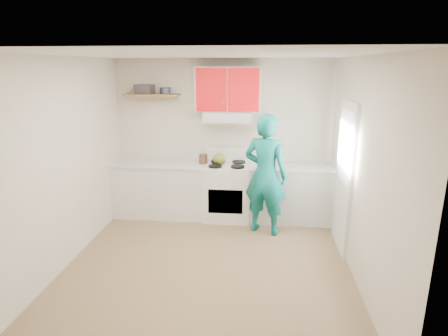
# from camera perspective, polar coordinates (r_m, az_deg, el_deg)

# --- Properties ---
(floor) EXTENTS (3.80, 3.80, 0.00)m
(floor) POSITION_cam_1_polar(r_m,az_deg,el_deg) (4.95, -2.44, -14.62)
(floor) COLOR brown
(floor) RESTS_ON ground
(ceiling) EXTENTS (3.60, 3.80, 0.04)m
(ceiling) POSITION_cam_1_polar(r_m,az_deg,el_deg) (4.29, -2.86, 17.02)
(ceiling) COLOR white
(ceiling) RESTS_ON floor
(back_wall) EXTENTS (3.60, 0.04, 2.60)m
(back_wall) POSITION_cam_1_polar(r_m,az_deg,el_deg) (6.28, -0.13, 4.63)
(back_wall) COLOR beige
(back_wall) RESTS_ON floor
(front_wall) EXTENTS (3.60, 0.04, 2.60)m
(front_wall) POSITION_cam_1_polar(r_m,az_deg,el_deg) (2.70, -8.57, -10.72)
(front_wall) COLOR beige
(front_wall) RESTS_ON floor
(left_wall) EXTENTS (0.04, 3.80, 2.60)m
(left_wall) POSITION_cam_1_polar(r_m,az_deg,el_deg) (5.03, -23.38, 0.58)
(left_wall) COLOR beige
(left_wall) RESTS_ON floor
(right_wall) EXTENTS (0.04, 3.80, 2.60)m
(right_wall) POSITION_cam_1_polar(r_m,az_deg,el_deg) (4.55, 20.39, -0.57)
(right_wall) COLOR beige
(right_wall) RESTS_ON floor
(door) EXTENTS (0.05, 0.85, 2.05)m
(door) POSITION_cam_1_polar(r_m,az_deg,el_deg) (5.28, 18.02, -1.35)
(door) COLOR white
(door) RESTS_ON floor
(door_glass) EXTENTS (0.01, 0.55, 0.95)m
(door_glass) POSITION_cam_1_polar(r_m,az_deg,el_deg) (5.17, 18.12, 3.17)
(door_glass) COLOR white
(door_glass) RESTS_ON door
(counter_left) EXTENTS (1.52, 0.60, 0.90)m
(counter_left) POSITION_cam_1_polar(r_m,az_deg,el_deg) (6.41, -9.71, -3.26)
(counter_left) COLOR silver
(counter_left) RESTS_ON floor
(counter_right) EXTENTS (1.32, 0.60, 0.90)m
(counter_right) POSITION_cam_1_polar(r_m,az_deg,el_deg) (6.20, 10.15, -3.90)
(counter_right) COLOR silver
(counter_right) RESTS_ON floor
(stove) EXTENTS (0.76, 0.65, 0.92)m
(stove) POSITION_cam_1_polar(r_m,az_deg,el_deg) (6.18, 0.49, -3.63)
(stove) COLOR white
(stove) RESTS_ON floor
(range_hood) EXTENTS (0.76, 0.44, 0.15)m
(range_hood) POSITION_cam_1_polar(r_m,az_deg,el_deg) (6.00, 0.61, 7.92)
(range_hood) COLOR silver
(range_hood) RESTS_ON back_wall
(upper_cabinets) EXTENTS (1.02, 0.33, 0.70)m
(upper_cabinets) POSITION_cam_1_polar(r_m,az_deg,el_deg) (6.01, 0.67, 12.01)
(upper_cabinets) COLOR red
(upper_cabinets) RESTS_ON back_wall
(shelf) EXTENTS (0.90, 0.30, 0.04)m
(shelf) POSITION_cam_1_polar(r_m,az_deg,el_deg) (6.27, -10.99, 10.96)
(shelf) COLOR brown
(shelf) RESTS_ON back_wall
(books) EXTENTS (0.31, 0.24, 0.15)m
(books) POSITION_cam_1_polar(r_m,az_deg,el_deg) (6.33, -12.11, 11.78)
(books) COLOR #3C353C
(books) RESTS_ON shelf
(tin) EXTENTS (0.21, 0.21, 0.10)m
(tin) POSITION_cam_1_polar(r_m,az_deg,el_deg) (6.22, -9.01, 11.67)
(tin) COLOR #333D4C
(tin) RESTS_ON shelf
(kettle) EXTENTS (0.26, 0.26, 0.18)m
(kettle) POSITION_cam_1_polar(r_m,az_deg,el_deg) (6.06, -0.69, 1.43)
(kettle) COLOR olive
(kettle) RESTS_ON stove
(crock) EXTENTS (0.14, 0.14, 0.17)m
(crock) POSITION_cam_1_polar(r_m,az_deg,el_deg) (6.13, -3.21, 1.30)
(crock) COLOR #492E20
(crock) RESTS_ON counter_left
(cutting_board) EXTENTS (0.34, 0.25, 0.02)m
(cutting_board) POSITION_cam_1_polar(r_m,az_deg,el_deg) (5.98, 8.25, 0.06)
(cutting_board) COLOR olive
(cutting_board) RESTS_ON counter_right
(silicone_mat) EXTENTS (0.33, 0.28, 0.01)m
(silicone_mat) POSITION_cam_1_polar(r_m,az_deg,el_deg) (6.05, 12.72, -0.06)
(silicone_mat) COLOR red
(silicone_mat) RESTS_ON counter_right
(person) EXTENTS (0.78, 0.65, 1.83)m
(person) POSITION_cam_1_polar(r_m,az_deg,el_deg) (5.55, 6.41, -1.05)
(person) COLOR #0C6F69
(person) RESTS_ON floor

